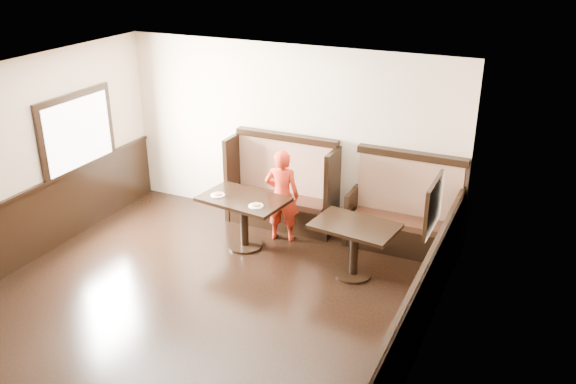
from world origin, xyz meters
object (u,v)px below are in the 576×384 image
Objects in this scene: booth_neighbor at (405,218)px; child at (282,196)px; table_neighbor at (354,237)px; table_main at (244,209)px; booth_main at (283,193)px.

child is at bearing -164.12° from booth_neighbor.
booth_neighbor is at bearing 75.57° from table_neighbor.
child is (-1.73, -0.49, 0.23)m from booth_neighbor.
child reaches higher than table_main.
table_main is at bearing -101.05° from booth_main.
booth_main is at bearing 152.79° from table_neighbor.
booth_neighbor is (1.95, -0.00, -0.05)m from booth_main.
booth_main is 0.57m from child.
booth_neighbor is 1.16× the size of child.
booth_neighbor reaches higher than table_neighbor.
booth_neighbor is 1.26× the size of table_main.
table_neighbor is (-0.41, -1.05, 0.09)m from booth_neighbor.
table_neighbor is 1.44m from child.
table_neighbor is (1.72, -0.10, -0.03)m from table_main.
booth_main is 1.49× the size of table_neighbor.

